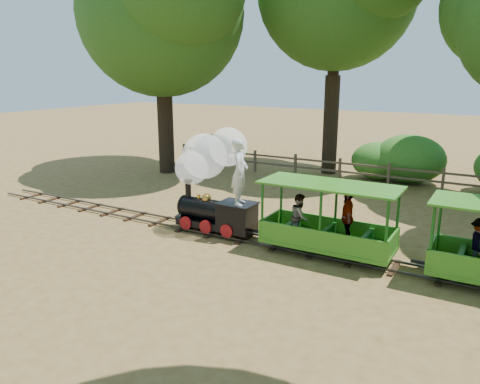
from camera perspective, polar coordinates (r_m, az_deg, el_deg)
The scene contains 9 objects.
ground at distance 12.50m, azimuth 4.67°, elevation -6.55°, with size 90.00×90.00×0.00m, color olive.
track at distance 12.47m, azimuth 4.68°, elevation -6.26°, with size 22.00×1.00×0.10m.
locomotive at distance 13.05m, azimuth -3.45°, elevation 2.36°, with size 2.69×1.27×3.09m.
carriage_front at distance 11.78m, azimuth 10.50°, elevation -4.00°, with size 3.36×1.37×1.75m.
oak_nw at distance 21.62m, azimuth -9.54°, elevation 21.70°, with size 8.83×7.77×10.44m.
fence at distance 19.61m, azimuth 14.83°, elevation 2.52°, with size 18.10×0.10×1.00m.
shrub_west at distance 24.08m, azimuth -3.29°, elevation 5.42°, with size 2.03×1.56×1.40m, color #2D6B1E.
shrub_mid_w at distance 20.47m, azimuth 19.95°, elevation 3.82°, with size 2.89×2.22×2.00m, color #2D6B1E.
shrub_mid_e at distance 20.74m, azimuth 16.55°, elevation 3.66°, with size 2.32×1.78×1.60m, color #2D6B1E.
Camera 1 is at (4.94, -10.58, 4.46)m, focal length 35.00 mm.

